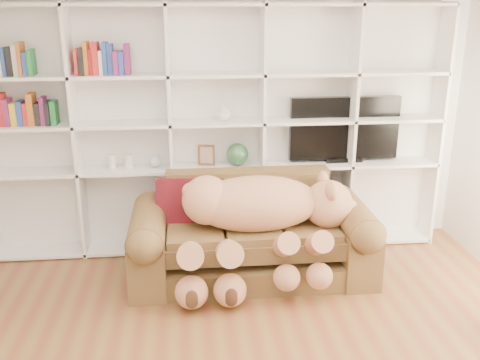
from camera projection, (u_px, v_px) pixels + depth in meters
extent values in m
cube|color=silver|center=(216.00, 113.00, 5.28)|extent=(5.00, 0.02, 2.70)
cube|color=white|center=(216.00, 129.00, 5.29)|extent=(4.40, 0.03, 2.40)
cube|color=white|center=(77.00, 136.00, 5.01)|extent=(0.03, 0.35, 2.40)
cube|color=white|center=(171.00, 133.00, 5.10)|extent=(0.03, 0.35, 2.40)
cube|color=white|center=(262.00, 131.00, 5.18)|extent=(0.03, 0.35, 2.40)
cube|color=white|center=(350.00, 129.00, 5.27)|extent=(0.03, 0.35, 2.40)
cube|color=white|center=(436.00, 127.00, 5.35)|extent=(0.03, 0.35, 2.40)
cube|color=white|center=(218.00, 243.00, 5.51)|extent=(4.40, 0.35, 0.03)
cube|color=white|center=(217.00, 167.00, 5.25)|extent=(4.40, 0.35, 0.03)
cube|color=white|center=(217.00, 122.00, 5.11)|extent=(4.40, 0.35, 0.03)
cube|color=white|center=(216.00, 75.00, 4.97)|extent=(4.40, 0.35, 0.03)
cube|color=white|center=(215.00, 4.00, 4.77)|extent=(4.40, 0.35, 0.03)
cube|color=brown|center=(252.00, 265.00, 4.89)|extent=(2.05, 0.83, 0.22)
cube|color=brown|center=(252.00, 233.00, 4.77)|extent=(1.53, 0.68, 0.29)
cube|color=brown|center=(247.00, 197.00, 5.07)|extent=(1.53, 0.20, 0.54)
cube|color=brown|center=(149.00, 253.00, 4.75)|extent=(0.31, 0.93, 0.54)
cube|color=brown|center=(351.00, 244.00, 4.93)|extent=(0.31, 0.93, 0.54)
cylinder|color=brown|center=(148.00, 225.00, 4.66)|extent=(0.31, 0.88, 0.31)
cylinder|color=brown|center=(353.00, 217.00, 4.84)|extent=(0.31, 0.88, 0.31)
ellipsoid|color=tan|center=(256.00, 204.00, 4.65)|extent=(1.13, 0.55, 0.49)
sphere|color=tan|center=(207.00, 200.00, 4.59)|extent=(0.43, 0.43, 0.43)
sphere|color=tan|center=(328.00, 204.00, 4.72)|extent=(0.43, 0.43, 0.43)
sphere|color=tan|center=(346.00, 209.00, 4.76)|extent=(0.21, 0.21, 0.21)
sphere|color=#412817|center=(355.00, 210.00, 4.77)|extent=(0.07, 0.07, 0.07)
ellipsoid|color=tan|center=(332.00, 191.00, 4.52)|extent=(0.10, 0.17, 0.17)
ellipsoid|color=tan|center=(323.00, 180.00, 4.81)|extent=(0.10, 0.17, 0.17)
sphere|color=tan|center=(191.00, 191.00, 4.55)|extent=(0.15, 0.15, 0.15)
cylinder|color=tan|center=(284.00, 246.00, 4.45)|extent=(0.19, 0.52, 0.38)
cylinder|color=tan|center=(316.00, 244.00, 4.48)|extent=(0.19, 0.52, 0.38)
cylinder|color=tan|center=(190.00, 254.00, 4.39)|extent=(0.21, 0.60, 0.44)
cylinder|color=tan|center=(228.00, 252.00, 4.42)|extent=(0.21, 0.60, 0.44)
sphere|color=tan|center=(287.00, 278.00, 4.36)|extent=(0.22, 0.22, 0.22)
sphere|color=tan|center=(320.00, 277.00, 4.39)|extent=(0.22, 0.22, 0.22)
sphere|color=tan|center=(192.00, 292.00, 4.31)|extent=(0.27, 0.27, 0.27)
sphere|color=tan|center=(230.00, 290.00, 4.34)|extent=(0.27, 0.27, 0.27)
cube|color=#5A0F22|center=(180.00, 202.00, 4.83)|extent=(0.45, 0.27, 0.45)
cube|color=black|center=(344.00, 128.00, 5.31)|extent=(1.10, 0.08, 0.63)
cube|color=black|center=(342.00, 159.00, 5.41)|extent=(0.37, 0.18, 0.04)
cube|color=brown|center=(206.00, 155.00, 5.20)|extent=(0.16, 0.05, 0.20)
sphere|color=#305E39|center=(237.00, 154.00, 5.23)|extent=(0.22, 0.22, 0.22)
cylinder|color=silver|center=(112.00, 162.00, 5.13)|extent=(0.08, 0.08, 0.14)
cylinder|color=silver|center=(129.00, 161.00, 5.14)|extent=(0.09, 0.09, 0.14)
sphere|color=silver|center=(155.00, 161.00, 5.17)|extent=(0.11, 0.11, 0.11)
imported|color=silver|center=(223.00, 112.00, 5.09)|extent=(0.18, 0.18, 0.16)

